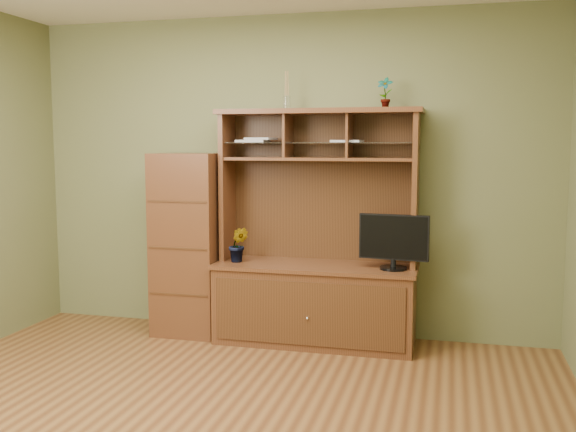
% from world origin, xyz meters
% --- Properties ---
extents(room, '(4.54, 4.04, 2.74)m').
position_xyz_m(room, '(0.00, 0.00, 1.35)').
color(room, '#5A3319').
rests_on(room, ground).
extents(media_hutch, '(1.66, 0.61, 1.90)m').
position_xyz_m(media_hutch, '(0.32, 1.73, 0.52)').
color(media_hutch, '#492A14').
rests_on(media_hutch, room).
extents(monitor, '(0.54, 0.21, 0.43)m').
position_xyz_m(monitor, '(0.95, 1.64, 0.88)').
color(monitor, black).
rests_on(monitor, media_hutch).
extents(orchid_plant, '(0.18, 0.15, 0.29)m').
position_xyz_m(orchid_plant, '(-0.31, 1.65, 0.80)').
color(orchid_plant, '#23571E').
rests_on(orchid_plant, media_hutch).
extents(top_plant, '(0.15, 0.12, 0.24)m').
position_xyz_m(top_plant, '(0.85, 1.80, 2.02)').
color(top_plant, '#356C26').
rests_on(top_plant, media_hutch).
extents(reed_diffuser, '(0.06, 0.06, 0.31)m').
position_xyz_m(reed_diffuser, '(0.06, 1.80, 2.02)').
color(reed_diffuser, silver).
rests_on(reed_diffuser, media_hutch).
extents(magazines, '(1.04, 0.21, 0.04)m').
position_xyz_m(magazines, '(0.04, 1.80, 1.65)').
color(magazines, silver).
rests_on(magazines, media_hutch).
extents(side_cabinet, '(0.55, 0.50, 1.54)m').
position_xyz_m(side_cabinet, '(-0.78, 1.73, 0.77)').
color(side_cabinet, '#492A14').
rests_on(side_cabinet, room).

